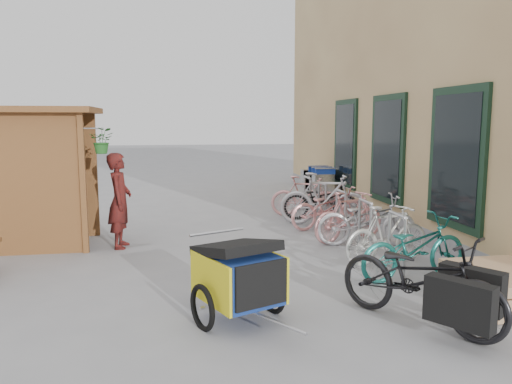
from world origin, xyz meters
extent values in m
plane|color=gray|center=(0.00, 0.00, 0.00)|extent=(80.00, 80.00, 0.00)
cube|color=tan|center=(6.50, 4.50, 3.50)|extent=(6.00, 13.00, 7.00)
cube|color=gray|center=(3.58, 4.50, 0.15)|extent=(0.18, 13.00, 0.30)
cube|color=black|center=(3.47, 0.50, 1.60)|extent=(0.06, 1.50, 2.20)
cube|color=black|center=(3.44, 0.50, 1.60)|extent=(0.02, 1.25, 1.95)
cube|color=black|center=(3.47, 3.00, 1.60)|extent=(0.06, 1.50, 2.20)
cube|color=black|center=(3.44, 3.00, 1.60)|extent=(0.02, 1.25, 1.95)
cube|color=black|center=(3.47, 5.50, 1.60)|extent=(0.06, 1.50, 2.20)
cube|color=black|center=(3.44, 5.50, 1.60)|extent=(0.02, 1.25, 1.95)
cube|color=brown|center=(-2.30, 1.85, 1.15)|extent=(0.09, 0.09, 2.30)
cube|color=brown|center=(-2.30, 3.15, 1.15)|extent=(0.09, 0.09, 2.30)
cube|color=brown|center=(-3.20, 1.88, 1.15)|extent=(1.80, 0.05, 2.30)
cube|color=brown|center=(-3.20, 3.12, 1.15)|extent=(1.80, 0.05, 2.30)
cube|color=brown|center=(-3.20, 2.50, 2.35)|extent=(2.15, 1.65, 0.10)
cube|color=brown|center=(-3.40, 2.50, 0.90)|extent=(1.30, 1.15, 0.04)
cube|color=brown|center=(-3.40, 2.50, 1.50)|extent=(1.30, 1.15, 0.04)
cylinder|color=#A5A8AD|center=(-2.12, 1.85, 2.05)|extent=(0.36, 0.02, 0.02)
imported|color=#215C20|center=(-1.97, 1.85, 1.85)|extent=(0.38, 0.33, 0.42)
cylinder|color=#A5A8AD|center=(2.30, -0.25, 0.42)|extent=(0.05, 0.05, 0.84)
cylinder|color=#A5A8AD|center=(2.30, 0.25, 0.42)|extent=(0.05, 0.05, 0.84)
cylinder|color=#A5A8AD|center=(2.30, 0.00, 0.84)|extent=(0.05, 0.50, 0.05)
cylinder|color=#A5A8AD|center=(2.30, 0.95, 0.42)|extent=(0.05, 0.05, 0.84)
cylinder|color=#A5A8AD|center=(2.30, 1.45, 0.42)|extent=(0.05, 0.05, 0.84)
cylinder|color=#A5A8AD|center=(2.30, 1.20, 0.84)|extent=(0.05, 0.50, 0.05)
cylinder|color=#A5A8AD|center=(2.30, 2.15, 0.42)|extent=(0.05, 0.05, 0.84)
cylinder|color=#A5A8AD|center=(2.30, 2.65, 0.42)|extent=(0.05, 0.05, 0.84)
cylinder|color=#A5A8AD|center=(2.30, 2.40, 0.84)|extent=(0.05, 0.50, 0.05)
cylinder|color=#A5A8AD|center=(2.30, 3.35, 0.42)|extent=(0.05, 0.05, 0.84)
cylinder|color=#A5A8AD|center=(2.30, 3.85, 0.42)|extent=(0.05, 0.05, 0.84)
cylinder|color=#A5A8AD|center=(2.30, 3.60, 0.84)|extent=(0.05, 0.50, 0.05)
cylinder|color=#A5A8AD|center=(2.30, 4.55, 0.42)|extent=(0.05, 0.05, 0.84)
cylinder|color=#A5A8AD|center=(2.30, 5.05, 0.42)|extent=(0.05, 0.05, 0.84)
cylinder|color=#A5A8AD|center=(2.30, 4.80, 0.84)|extent=(0.05, 0.50, 0.05)
cube|color=tan|center=(3.00, -1.40, 0.07)|extent=(1.00, 1.20, 0.12)
cube|color=tan|center=(3.00, -1.40, 0.21)|extent=(1.00, 1.20, 0.12)
cube|color=tan|center=(3.00, -1.40, 0.35)|extent=(1.00, 1.20, 0.12)
cube|color=silver|center=(3.00, 6.03, 0.57)|extent=(0.52, 0.81, 0.49)
cube|color=#193AA7|center=(3.00, 5.62, 0.90)|extent=(0.52, 0.04, 0.17)
cylinder|color=silver|center=(3.00, 5.59, 0.97)|extent=(0.55, 0.03, 0.03)
cylinder|color=black|center=(2.79, 5.70, 0.06)|extent=(0.04, 0.11, 0.11)
cube|color=silver|center=(3.00, 6.36, 0.57)|extent=(0.52, 0.81, 0.49)
cube|color=#193AA7|center=(3.00, 5.95, 0.90)|extent=(0.52, 0.04, 0.17)
cylinder|color=silver|center=(3.00, 5.93, 0.97)|extent=(0.55, 0.03, 0.03)
cylinder|color=black|center=(2.79, 6.03, 0.06)|extent=(0.04, 0.11, 0.11)
cube|color=silver|center=(3.00, 6.70, 0.57)|extent=(0.52, 0.81, 0.49)
cube|color=#193AA7|center=(3.00, 6.29, 0.90)|extent=(0.52, 0.04, 0.17)
cylinder|color=silver|center=(3.00, 6.26, 0.97)|extent=(0.55, 0.03, 0.03)
cylinder|color=black|center=(2.79, 6.36, 0.06)|extent=(0.04, 0.11, 0.11)
cube|color=navy|center=(-0.18, -1.38, 0.50)|extent=(0.94, 1.05, 0.51)
cube|color=yellow|center=(-0.50, -1.52, 0.50)|extent=(0.37, 0.81, 0.51)
cube|color=yellow|center=(0.14, -1.24, 0.50)|extent=(0.37, 0.81, 0.51)
cube|color=black|center=(0.00, -1.80, 0.53)|extent=(0.57, 0.27, 0.46)
cube|color=black|center=(-0.21, -1.33, 0.80)|extent=(0.99, 1.04, 0.25)
torus|color=black|center=(-0.59, -1.56, 0.23)|extent=(0.25, 0.48, 0.50)
torus|color=black|center=(0.22, -1.21, 0.23)|extent=(0.25, 0.48, 0.50)
cylinder|color=#B7B7BC|center=(0.11, -2.06, 0.23)|extent=(0.32, 0.69, 0.03)
cylinder|color=#B7B7BC|center=(-0.37, -0.95, 0.90)|extent=(0.65, 0.30, 0.03)
imported|color=black|center=(1.69, -1.82, 0.50)|extent=(1.62, 1.95, 1.00)
cube|color=black|center=(1.79, -2.42, 0.45)|extent=(0.51, 0.64, 0.45)
cube|color=black|center=(2.15, -2.06, 0.45)|extent=(0.51, 0.64, 0.45)
cube|color=#C53C12|center=(1.97, -2.24, 0.50)|extent=(0.20, 0.22, 0.12)
imported|color=maroon|center=(-1.76, 2.13, 0.82)|extent=(0.44, 0.63, 1.64)
imported|color=#1C736C|center=(2.38, -0.37, 0.45)|extent=(1.79, 0.94, 0.90)
imported|color=white|center=(2.35, 0.42, 0.45)|extent=(1.57, 0.79, 0.91)
imported|color=silver|center=(2.47, 1.54, 0.45)|extent=(1.80, 0.86, 0.91)
imported|color=pink|center=(2.28, 1.88, 0.46)|extent=(1.59, 0.91, 0.92)
imported|color=pink|center=(2.23, 2.97, 0.44)|extent=(1.74, 0.92, 0.87)
imported|color=silver|center=(2.24, 3.29, 0.56)|extent=(1.92, 1.10, 1.11)
imported|color=black|center=(2.36, 3.90, 0.43)|extent=(1.74, 0.97, 0.87)
imported|color=pink|center=(2.11, 4.30, 0.47)|extent=(1.61, 0.90, 0.93)
camera|label=1|loc=(-0.88, -6.56, 2.16)|focal=35.00mm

